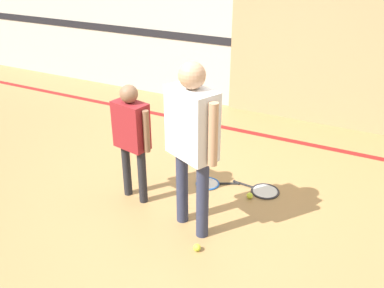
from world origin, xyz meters
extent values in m
plane|color=#A87F4C|center=(0.00, 0.00, 0.00)|extent=(16.00, 16.00, 0.00)
cube|color=beige|center=(0.00, 3.06, 1.60)|extent=(16.00, 0.06, 3.20)
cube|color=black|center=(0.00, 3.02, 1.02)|extent=(16.00, 0.01, 0.12)
cube|color=tan|center=(0.71, 3.00, 0.89)|extent=(2.70, 0.05, 1.78)
cube|color=red|center=(0.00, 2.22, 0.00)|extent=(14.40, 0.10, 0.01)
cylinder|color=#2D334C|center=(0.09, 0.03, 0.39)|extent=(0.11, 0.11, 0.77)
cylinder|color=#2D334C|center=(0.35, -0.09, 0.39)|extent=(0.11, 0.11, 0.77)
cube|color=silver|center=(0.22, -0.03, 1.08)|extent=(0.51, 0.41, 0.61)
sphere|color=tan|center=(0.22, -0.03, 1.50)|extent=(0.23, 0.23, 0.23)
cylinder|color=tan|center=(-0.02, 0.08, 1.07)|extent=(0.08, 0.08, 0.55)
cylinder|color=tan|center=(0.46, -0.14, 1.07)|extent=(0.08, 0.08, 0.55)
cylinder|color=#232328|center=(-0.65, 0.17, 0.30)|extent=(0.09, 0.09, 0.60)
cylinder|color=#232328|center=(-0.43, 0.13, 0.30)|extent=(0.09, 0.09, 0.60)
cube|color=maroon|center=(-0.54, 0.15, 0.83)|extent=(0.38, 0.26, 0.47)
sphere|color=brown|center=(-0.54, 0.15, 1.16)|extent=(0.17, 0.17, 0.17)
cylinder|color=brown|center=(-0.74, 0.19, 0.83)|extent=(0.06, 0.06, 0.42)
cylinder|color=brown|center=(-0.34, 0.11, 0.83)|extent=(0.06, 0.06, 0.42)
torus|color=#28282D|center=(0.65, 0.86, 0.01)|extent=(0.34, 0.34, 0.02)
cylinder|color=silver|center=(0.65, 0.86, 0.01)|extent=(0.27, 0.27, 0.01)
cylinder|color=black|center=(0.39, 0.89, 0.01)|extent=(0.23, 0.05, 0.02)
sphere|color=black|center=(0.28, 0.90, 0.01)|extent=(0.03, 0.03, 0.03)
torus|color=blue|center=(0.03, 0.73, 0.01)|extent=(0.36, 0.36, 0.02)
cylinder|color=silver|center=(0.03, 0.73, 0.01)|extent=(0.23, 0.23, 0.01)
cylinder|color=black|center=(0.24, 0.83, 0.01)|extent=(0.21, 0.12, 0.02)
sphere|color=black|center=(0.34, 0.88, 0.01)|extent=(0.03, 0.03, 0.03)
sphere|color=#CCE038|center=(0.41, -0.31, 0.03)|extent=(0.07, 0.07, 0.07)
sphere|color=#CCE038|center=(0.54, 0.68, 0.03)|extent=(0.07, 0.07, 0.07)
camera|label=1|loc=(1.70, -2.97, 2.54)|focal=40.00mm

